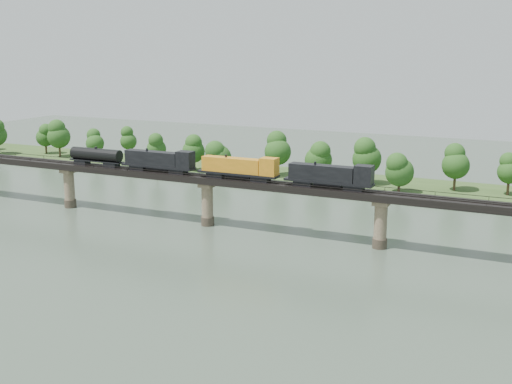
% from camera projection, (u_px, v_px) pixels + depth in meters
% --- Properties ---
extents(ground, '(400.00, 400.00, 0.00)m').
position_uv_depth(ground, '(130.00, 265.00, 120.52)').
color(ground, '#354336').
rests_on(ground, ground).
extents(far_bank, '(300.00, 24.00, 1.60)m').
position_uv_depth(far_bank, '(296.00, 178.00, 195.45)').
color(far_bank, '#2B451B').
rests_on(far_bank, ground).
extents(bridge, '(236.00, 30.00, 11.50)m').
position_uv_depth(bridge, '(207.00, 202.00, 145.81)').
color(bridge, '#473A2D').
rests_on(bridge, ground).
extents(bridge_superstructure, '(220.00, 4.90, 0.75)m').
position_uv_depth(bridge_superstructure, '(207.00, 175.00, 144.40)').
color(bridge_superstructure, black).
rests_on(bridge_superstructure, bridge).
extents(far_treeline, '(289.06, 17.54, 13.60)m').
position_uv_depth(far_treeline, '(265.00, 152.00, 193.08)').
color(far_treeline, '#382619').
rests_on(far_treeline, far_bank).
extents(freight_train, '(76.54, 2.98, 5.27)m').
position_uv_depth(freight_train, '(211.00, 166.00, 143.45)').
color(freight_train, black).
rests_on(freight_train, bridge).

